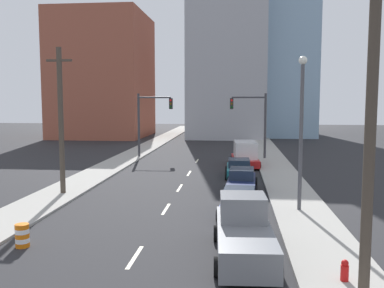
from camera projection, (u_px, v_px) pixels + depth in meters
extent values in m
cube|color=#9E9B93|center=(145.00, 148.00, 52.53)|extent=(3.04, 89.62, 0.14)
cube|color=#9E9B93|center=(266.00, 150.00, 51.03)|extent=(3.04, 89.62, 0.14)
cube|color=beige|center=(135.00, 257.00, 16.23)|extent=(0.16, 2.40, 0.01)
cube|color=beige|center=(166.00, 209.00, 23.41)|extent=(0.16, 2.40, 0.01)
cube|color=beige|center=(180.00, 188.00, 29.04)|extent=(0.16, 2.40, 0.01)
cube|color=beige|center=(189.00, 173.00, 34.86)|extent=(0.16, 2.40, 0.01)
cube|color=beige|center=(197.00, 161.00, 42.07)|extent=(0.16, 2.40, 0.01)
cube|color=#9E513D|center=(104.00, 76.00, 69.88)|extent=(14.00, 16.00, 19.77)
cube|color=#A8A8AD|center=(227.00, 49.00, 71.33)|extent=(12.00, 20.00, 28.75)
cube|color=#8CADC6|center=(273.00, 21.00, 73.96)|extent=(13.00, 20.00, 39.20)
cylinder|color=#38383D|center=(139.00, 126.00, 44.10)|extent=(0.24, 0.24, 6.62)
cylinder|color=#38383D|center=(155.00, 97.00, 43.64)|extent=(3.36, 0.16, 0.16)
cube|color=black|center=(171.00, 104.00, 43.53)|extent=(0.34, 0.32, 1.10)
cylinder|color=red|center=(171.00, 100.00, 43.32)|extent=(0.22, 0.04, 0.22)
cylinder|color=#593F0C|center=(171.00, 104.00, 43.36)|extent=(0.22, 0.04, 0.22)
cylinder|color=#0C3F14|center=(171.00, 107.00, 43.39)|extent=(0.22, 0.04, 0.22)
cylinder|color=#38383D|center=(265.00, 127.00, 42.78)|extent=(0.24, 0.24, 6.62)
cylinder|color=#38383D|center=(249.00, 97.00, 42.66)|extent=(3.36, 0.16, 0.16)
cube|color=black|center=(232.00, 104.00, 42.90)|extent=(0.34, 0.32, 1.10)
cylinder|color=red|center=(232.00, 100.00, 42.69)|extent=(0.22, 0.04, 0.22)
cylinder|color=#593F0C|center=(232.00, 104.00, 42.73)|extent=(0.22, 0.04, 0.22)
cylinder|color=#0C3F14|center=(232.00, 107.00, 42.76)|extent=(0.22, 0.04, 0.22)
cylinder|color=#473D33|center=(370.00, 137.00, 12.05)|extent=(0.32, 0.32, 9.81)
cylinder|color=#473D33|center=(61.00, 122.00, 26.43)|extent=(0.32, 0.32, 9.16)
cube|color=#473D33|center=(59.00, 60.00, 26.05)|extent=(1.60, 0.14, 0.14)
cylinder|color=orange|center=(23.00, 245.00, 17.35)|extent=(0.56, 0.56, 0.19)
cylinder|color=white|center=(22.00, 240.00, 17.33)|extent=(0.56, 0.56, 0.19)
cylinder|color=orange|center=(22.00, 236.00, 17.31)|extent=(0.56, 0.56, 0.19)
cylinder|color=white|center=(22.00, 231.00, 17.29)|extent=(0.56, 0.56, 0.19)
cylinder|color=orange|center=(22.00, 226.00, 17.27)|extent=(0.56, 0.56, 0.19)
cylinder|color=#4C4C51|center=(301.00, 140.00, 22.40)|extent=(0.20, 0.20, 7.76)
sphere|color=white|center=(303.00, 60.00, 21.98)|extent=(0.44, 0.44, 0.44)
cylinder|color=red|center=(344.00, 275.00, 13.78)|extent=(0.26, 0.26, 0.65)
sphere|color=red|center=(345.00, 263.00, 13.74)|extent=(0.23, 0.23, 0.23)
cube|color=slate|center=(244.00, 239.00, 16.12)|extent=(2.32, 5.97, 1.03)
cube|color=slate|center=(243.00, 207.00, 16.89)|extent=(1.86, 1.85, 1.00)
cylinder|color=black|center=(216.00, 233.00, 18.02)|extent=(0.26, 0.70, 0.68)
cylinder|color=black|center=(266.00, 234.00, 17.91)|extent=(0.26, 0.70, 0.68)
cylinder|color=black|center=(217.00, 267.00, 14.40)|extent=(0.26, 0.70, 0.68)
cylinder|color=black|center=(279.00, 268.00, 14.29)|extent=(0.26, 0.70, 0.68)
cube|color=navy|center=(239.00, 206.00, 22.10)|extent=(2.02, 4.64, 0.62)
cube|color=#1E2838|center=(239.00, 194.00, 22.04)|extent=(1.68, 2.13, 0.58)
cylinder|color=black|center=(223.00, 202.00, 23.65)|extent=(0.25, 0.67, 0.66)
cylinder|color=black|center=(257.00, 203.00, 23.36)|extent=(0.25, 0.67, 0.66)
cylinder|color=black|center=(219.00, 215.00, 20.88)|extent=(0.25, 0.67, 0.66)
cylinder|color=black|center=(257.00, 217.00, 20.59)|extent=(0.25, 0.67, 0.66)
cube|color=#141E47|center=(242.00, 183.00, 27.85)|extent=(1.97, 4.80, 0.69)
cube|color=#1E2838|center=(242.00, 173.00, 27.78)|extent=(1.64, 2.20, 0.64)
cylinder|color=black|center=(229.00, 182.00, 29.44)|extent=(0.25, 0.71, 0.70)
cylinder|color=black|center=(256.00, 182.00, 29.17)|extent=(0.25, 0.71, 0.70)
cylinder|color=black|center=(226.00, 190.00, 26.56)|extent=(0.25, 0.71, 0.70)
cylinder|color=black|center=(256.00, 191.00, 26.29)|extent=(0.25, 0.71, 0.70)
cube|color=#196B75|center=(239.00, 171.00, 33.16)|extent=(1.91, 4.56, 0.64)
cube|color=#1E2838|center=(239.00, 163.00, 33.10)|extent=(1.65, 2.07, 0.59)
cylinder|color=black|center=(227.00, 170.00, 34.65)|extent=(0.23, 0.62, 0.62)
cylinder|color=black|center=(250.00, 170.00, 34.49)|extent=(0.23, 0.62, 0.62)
cylinder|color=black|center=(226.00, 176.00, 31.87)|extent=(0.23, 0.62, 0.62)
cylinder|color=black|center=(252.00, 176.00, 31.70)|extent=(0.23, 0.62, 0.62)
cube|color=red|center=(245.00, 161.00, 38.77)|extent=(2.50, 5.80, 0.62)
cube|color=silver|center=(245.00, 150.00, 38.38)|extent=(2.12, 3.62, 1.47)
cylinder|color=black|center=(232.00, 160.00, 40.59)|extent=(0.25, 0.63, 0.62)
cylinder|color=black|center=(255.00, 160.00, 40.48)|extent=(0.25, 0.63, 0.62)
cylinder|color=black|center=(233.00, 165.00, 37.09)|extent=(0.25, 0.63, 0.62)
cylinder|color=black|center=(260.00, 165.00, 36.98)|extent=(0.25, 0.63, 0.62)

